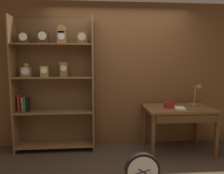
# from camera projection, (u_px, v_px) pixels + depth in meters

# --- Properties ---
(back_wood_panel) EXTENTS (4.80, 0.05, 2.60)m
(back_wood_panel) POSITION_uv_depth(u_px,v_px,m) (119.00, 75.00, 3.75)
(back_wood_panel) COLOR brown
(back_wood_panel) RESTS_ON ground
(bookshelf) EXTENTS (1.34, 0.35, 2.28)m
(bookshelf) POSITION_uv_depth(u_px,v_px,m) (53.00, 82.00, 3.49)
(bookshelf) COLOR brown
(bookshelf) RESTS_ON ground
(workbench) EXTENTS (1.14, 0.73, 0.77)m
(workbench) POSITION_uv_depth(u_px,v_px,m) (179.00, 113.00, 3.44)
(workbench) COLOR brown
(workbench) RESTS_ON ground
(desk_lamp) EXTENTS (0.19, 0.19, 0.42)m
(desk_lamp) POSITION_uv_depth(u_px,v_px,m) (198.00, 93.00, 3.60)
(desk_lamp) COLOR olive
(desk_lamp) RESTS_ON workbench
(toolbox_small) EXTENTS (0.15, 0.09, 0.10)m
(toolbox_small) POSITION_uv_depth(u_px,v_px,m) (169.00, 105.00, 3.38)
(toolbox_small) COLOR maroon
(toolbox_small) RESTS_ON workbench
(open_repair_manual) EXTENTS (0.19, 0.24, 0.02)m
(open_repair_manual) POSITION_uv_depth(u_px,v_px,m) (179.00, 108.00, 3.32)
(open_repair_manual) COLOR silver
(open_repair_manual) RESTS_ON workbench
(round_clock_large) EXTENTS (0.42, 0.11, 0.46)m
(round_clock_large) POSITION_uv_depth(u_px,v_px,m) (142.00, 171.00, 2.42)
(round_clock_large) COLOR black
(round_clock_large) RESTS_ON ground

